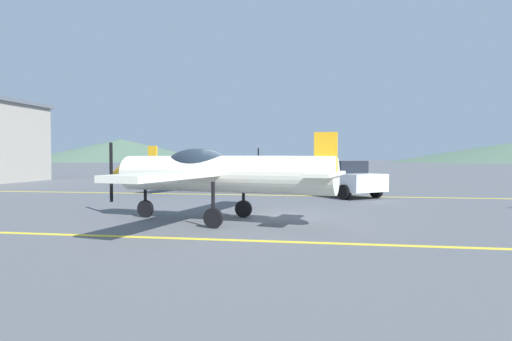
{
  "coord_description": "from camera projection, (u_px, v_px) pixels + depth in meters",
  "views": [
    {
      "loc": [
        2.25,
        -12.25,
        1.82
      ],
      "look_at": [
        -0.73,
        6.0,
        1.2
      ],
      "focal_mm": 29.7,
      "sensor_mm": 36.0,
      "label": 1
    }
  ],
  "objects": [
    {
      "name": "ground_plane",
      "position": [
        248.0,
        218.0,
        12.51
      ],
      "size": [
        400.0,
        400.0,
        0.0
      ],
      "primitive_type": "plane",
      "color": "#54565B"
    },
    {
      "name": "apron_line_near",
      "position": [
        220.0,
        240.0,
        9.2
      ],
      "size": [
        80.0,
        0.16,
        0.01
      ],
      "primitive_type": "cube",
      "color": "yellow",
      "rests_on": "ground_plane"
    },
    {
      "name": "apron_line_far",
      "position": [
        276.0,
        195.0,
        19.7
      ],
      "size": [
        80.0,
        0.16,
        0.01
      ],
      "primitive_type": "cube",
      "color": "yellow",
      "rests_on": "ground_plane"
    },
    {
      "name": "airplane_near",
      "position": [
        215.0,
        173.0,
        11.76
      ],
      "size": [
        7.1,
        8.1,
        2.43
      ],
      "color": "silver",
      "rests_on": "ground_plane"
    },
    {
      "name": "airplane_mid",
      "position": [
        199.0,
        165.0,
        23.17
      ],
      "size": [
        7.1,
        8.06,
        2.43
      ],
      "color": "#33478C",
      "rests_on": "ground_plane"
    },
    {
      "name": "car_sedan",
      "position": [
        339.0,
        178.0,
        19.39
      ],
      "size": [
        4.07,
        4.49,
        1.62
      ],
      "color": "white",
      "rests_on": "ground_plane"
    },
    {
      "name": "hill_left",
      "position": [
        122.0,
        150.0,
        155.16
      ],
      "size": [
        69.64,
        69.64,
        8.14
      ],
      "primitive_type": "cone",
      "color": "#4C6651",
      "rests_on": "ground_plane"
    }
  ]
}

